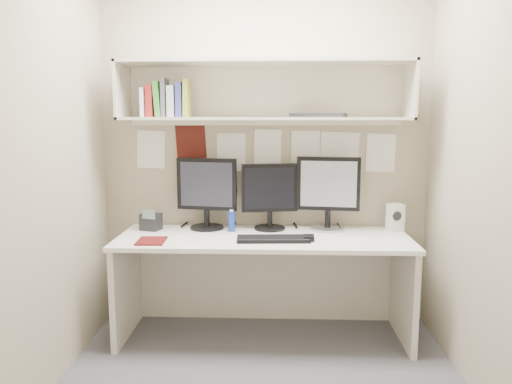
{
  "coord_description": "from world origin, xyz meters",
  "views": [
    {
      "loc": [
        0.08,
        -2.7,
        1.54
      ],
      "look_at": [
        -0.04,
        0.35,
        1.08
      ],
      "focal_mm": 35.0,
      "sensor_mm": 36.0,
      "label": 1
    }
  ],
  "objects_px": {
    "monitor_center": "(270,194)",
    "maroon_notebook": "(151,241)",
    "monitor_right": "(328,191)",
    "keyboard": "(273,239)",
    "speaker": "(395,217)",
    "desk_phone": "(151,221)",
    "monitor_left": "(207,191)",
    "desk": "(264,287)"
  },
  "relations": [
    {
      "from": "monitor_center",
      "to": "maroon_notebook",
      "type": "xyz_separation_m",
      "value": [
        -0.77,
        -0.41,
        -0.25
      ]
    },
    {
      "from": "monitor_right",
      "to": "keyboard",
      "type": "distance_m",
      "value": 0.59
    },
    {
      "from": "speaker",
      "to": "desk_phone",
      "type": "height_order",
      "value": "speaker"
    },
    {
      "from": "monitor_center",
      "to": "maroon_notebook",
      "type": "bearing_deg",
      "value": -162.5
    },
    {
      "from": "monitor_left",
      "to": "keyboard",
      "type": "distance_m",
      "value": 0.66
    },
    {
      "from": "monitor_left",
      "to": "keyboard",
      "type": "bearing_deg",
      "value": -26.01
    },
    {
      "from": "monitor_right",
      "to": "keyboard",
      "type": "height_order",
      "value": "monitor_right"
    },
    {
      "from": "monitor_right",
      "to": "desk_phone",
      "type": "distance_m",
      "value": 1.3
    },
    {
      "from": "desk",
      "to": "monitor_center",
      "type": "height_order",
      "value": "monitor_center"
    },
    {
      "from": "desk",
      "to": "desk_phone",
      "type": "relative_size",
      "value": 12.55
    },
    {
      "from": "monitor_left",
      "to": "keyboard",
      "type": "relative_size",
      "value": 1.07
    },
    {
      "from": "keyboard",
      "to": "desk_phone",
      "type": "bearing_deg",
      "value": 159.18
    },
    {
      "from": "monitor_left",
      "to": "speaker",
      "type": "bearing_deg",
      "value": 8.69
    },
    {
      "from": "monitor_right",
      "to": "speaker",
      "type": "bearing_deg",
      "value": 4.74
    },
    {
      "from": "monitor_left",
      "to": "monitor_center",
      "type": "height_order",
      "value": "monitor_left"
    },
    {
      "from": "monitor_center",
      "to": "desk_phone",
      "type": "xyz_separation_m",
      "value": [
        -0.86,
        -0.07,
        -0.2
      ]
    },
    {
      "from": "monitor_left",
      "to": "monitor_right",
      "type": "bearing_deg",
      "value": 9.59
    },
    {
      "from": "speaker",
      "to": "desk_phone",
      "type": "xyz_separation_m",
      "value": [
        -1.76,
        -0.05,
        -0.04
      ]
    },
    {
      "from": "speaker",
      "to": "maroon_notebook",
      "type": "bearing_deg",
      "value": 173.95
    },
    {
      "from": "desk",
      "to": "speaker",
      "type": "xyz_separation_m",
      "value": [
        0.94,
        0.2,
        0.46
      ]
    },
    {
      "from": "speaker",
      "to": "monitor_center",
      "type": "bearing_deg",
      "value": 159.46
    },
    {
      "from": "monitor_left",
      "to": "speaker",
      "type": "height_order",
      "value": "monitor_left"
    },
    {
      "from": "monitor_right",
      "to": "maroon_notebook",
      "type": "distance_m",
      "value": 1.29
    },
    {
      "from": "monitor_center",
      "to": "keyboard",
      "type": "distance_m",
      "value": 0.43
    },
    {
      "from": "monitor_right",
      "to": "monitor_center",
      "type": "bearing_deg",
      "value": -172.75
    },
    {
      "from": "desk",
      "to": "monitor_right",
      "type": "relative_size",
      "value": 3.79
    },
    {
      "from": "desk_phone",
      "to": "monitor_center",
      "type": "bearing_deg",
      "value": 22.12
    },
    {
      "from": "desk_phone",
      "to": "desk",
      "type": "bearing_deg",
      "value": 7.15
    },
    {
      "from": "monitor_left",
      "to": "desk_phone",
      "type": "height_order",
      "value": "monitor_left"
    },
    {
      "from": "monitor_right",
      "to": "keyboard",
      "type": "relative_size",
      "value": 1.1
    },
    {
      "from": "desk",
      "to": "monitor_left",
      "type": "xyz_separation_m",
      "value": [
        -0.42,
        0.22,
        0.64
      ]
    },
    {
      "from": "monitor_left",
      "to": "monitor_center",
      "type": "distance_m",
      "value": 0.46
    },
    {
      "from": "monitor_left",
      "to": "monitor_right",
      "type": "xyz_separation_m",
      "value": [
        0.88,
        -0.0,
        0.01
      ]
    },
    {
      "from": "desk_phone",
      "to": "monitor_right",
      "type": "bearing_deg",
      "value": 20.63
    },
    {
      "from": "monitor_center",
      "to": "maroon_notebook",
      "type": "distance_m",
      "value": 0.91
    },
    {
      "from": "monitor_center",
      "to": "maroon_notebook",
      "type": "height_order",
      "value": "monitor_center"
    },
    {
      "from": "keyboard",
      "to": "desk",
      "type": "bearing_deg",
      "value": 114.13
    },
    {
      "from": "monitor_center",
      "to": "monitor_left",
      "type": "bearing_deg",
      "value": 169.44
    },
    {
      "from": "monitor_center",
      "to": "monitor_right",
      "type": "relative_size",
      "value": 0.9
    },
    {
      "from": "desk",
      "to": "monitor_left",
      "type": "height_order",
      "value": "monitor_left"
    },
    {
      "from": "desk",
      "to": "speaker",
      "type": "bearing_deg",
      "value": 11.88
    },
    {
      "from": "maroon_notebook",
      "to": "desk_phone",
      "type": "height_order",
      "value": "desk_phone"
    }
  ]
}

